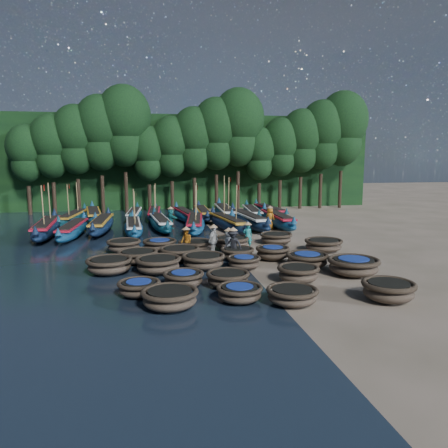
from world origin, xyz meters
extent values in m
plane|color=gray|center=(0.00, 0.00, 0.00)|extent=(120.00, 120.00, 0.00)
cube|color=black|center=(0.00, 23.50, 5.00)|extent=(40.00, 3.00, 10.00)
ellipsoid|color=brown|center=(-4.22, -9.05, 0.34)|extent=(2.33, 2.33, 0.67)
torus|color=#3A2D22|center=(-4.22, -9.05, 0.65)|extent=(2.18, 2.18, 0.20)
cylinder|color=black|center=(-4.22, -9.05, 0.69)|extent=(1.66, 1.66, 0.06)
ellipsoid|color=brown|center=(-1.47, -8.75, 0.29)|extent=(2.02, 2.02, 0.58)
torus|color=#3A2D22|center=(-1.47, -8.75, 0.56)|extent=(1.85, 1.85, 0.17)
cylinder|color=black|center=(-1.47, -8.75, 0.59)|extent=(1.41, 1.41, 0.05)
cylinder|color=navy|center=(-1.47, -8.75, 0.63)|extent=(1.08, 1.08, 0.03)
ellipsoid|color=brown|center=(0.46, -9.42, 0.29)|extent=(1.99, 1.99, 0.59)
torus|color=#3A2D22|center=(0.46, -9.42, 0.57)|extent=(2.03, 2.03, 0.18)
cylinder|color=black|center=(0.46, -9.42, 0.61)|extent=(1.55, 1.55, 0.05)
ellipsoid|color=brown|center=(4.33, -9.75, 0.36)|extent=(2.22, 2.22, 0.72)
torus|color=#3A2D22|center=(4.33, -9.75, 0.69)|extent=(2.12, 2.12, 0.22)
cylinder|color=black|center=(4.33, -9.75, 0.74)|extent=(1.60, 1.60, 0.07)
ellipsoid|color=brown|center=(-5.37, -7.33, 0.29)|extent=(1.97, 1.97, 0.57)
torus|color=#3A2D22|center=(-5.37, -7.33, 0.55)|extent=(1.78, 1.78, 0.17)
cylinder|color=black|center=(-5.37, -7.33, 0.59)|extent=(1.34, 1.34, 0.05)
cylinder|color=navy|center=(-5.37, -7.33, 0.62)|extent=(1.03, 1.03, 0.03)
ellipsoid|color=brown|center=(-3.46, -6.43, 0.31)|extent=(2.08, 2.08, 0.62)
torus|color=#3A2D22|center=(-3.46, -6.43, 0.60)|extent=(1.81, 1.81, 0.19)
cylinder|color=black|center=(-3.46, -6.43, 0.64)|extent=(1.36, 1.36, 0.06)
cylinder|color=navy|center=(-3.46, -6.43, 0.67)|extent=(1.05, 1.05, 0.04)
ellipsoid|color=brown|center=(-1.55, -6.77, 0.31)|extent=(2.27, 2.27, 0.62)
torus|color=#3A2D22|center=(-1.55, -6.77, 0.60)|extent=(1.92, 1.92, 0.19)
cylinder|color=black|center=(-1.55, -6.77, 0.64)|extent=(1.45, 1.45, 0.06)
ellipsoid|color=brown|center=(1.73, -6.61, 0.34)|extent=(1.99, 1.99, 0.68)
torus|color=#3A2D22|center=(1.73, -6.61, 0.66)|extent=(1.93, 1.93, 0.21)
cylinder|color=black|center=(1.73, -6.61, 0.70)|extent=(1.45, 1.45, 0.06)
ellipsoid|color=brown|center=(4.75, -5.98, 0.37)|extent=(3.08, 3.08, 0.75)
torus|color=#3A2D22|center=(4.75, -5.98, 0.72)|extent=(2.50, 2.50, 0.23)
cylinder|color=black|center=(4.75, -5.98, 0.77)|extent=(1.90, 1.90, 0.07)
cylinder|color=navy|center=(4.75, -5.98, 0.81)|extent=(1.46, 1.46, 0.05)
ellipsoid|color=brown|center=(-6.82, -3.57, 0.35)|extent=(2.36, 2.36, 0.70)
torus|color=#3A2D22|center=(-6.82, -3.57, 0.68)|extent=(2.25, 2.25, 0.21)
cylinder|color=black|center=(-6.82, -3.57, 0.72)|extent=(1.71, 1.71, 0.06)
ellipsoid|color=brown|center=(-4.48, -3.92, 0.36)|extent=(2.52, 2.52, 0.72)
torus|color=#3A2D22|center=(-4.48, -3.92, 0.70)|extent=(2.25, 2.25, 0.22)
cylinder|color=black|center=(-4.48, -3.92, 0.74)|extent=(1.71, 1.71, 0.07)
ellipsoid|color=brown|center=(-2.19, -3.50, 0.34)|extent=(2.13, 2.13, 0.69)
torus|color=#3A2D22|center=(-2.19, -3.50, 0.67)|extent=(2.22, 2.22, 0.21)
cylinder|color=black|center=(-2.19, -3.50, 0.71)|extent=(1.69, 1.69, 0.06)
ellipsoid|color=brown|center=(-0.17, -3.86, 0.29)|extent=(1.80, 1.80, 0.58)
torus|color=#3A2D22|center=(-0.17, -3.86, 0.56)|extent=(1.73, 1.73, 0.18)
cylinder|color=black|center=(-0.17, -3.86, 0.60)|extent=(1.30, 1.30, 0.05)
cylinder|color=navy|center=(-0.17, -3.86, 0.63)|extent=(1.00, 1.00, 0.04)
ellipsoid|color=brown|center=(3.11, -4.14, 0.33)|extent=(2.68, 2.68, 0.66)
torus|color=#3A2D22|center=(3.11, -4.14, 0.64)|extent=(2.20, 2.20, 0.20)
cylinder|color=black|center=(3.11, -4.14, 0.68)|extent=(1.67, 1.67, 0.06)
cylinder|color=navy|center=(3.11, -4.14, 0.72)|extent=(1.29, 1.29, 0.04)
ellipsoid|color=brown|center=(-5.49, -1.71, 0.32)|extent=(2.41, 2.41, 0.63)
torus|color=#3A2D22|center=(-5.49, -1.71, 0.61)|extent=(2.15, 2.15, 0.19)
cylinder|color=black|center=(-5.49, -1.71, 0.65)|extent=(1.64, 1.64, 0.06)
ellipsoid|color=brown|center=(-3.21, -1.42, 0.33)|extent=(2.55, 2.55, 0.66)
torus|color=#3A2D22|center=(-3.21, -1.42, 0.64)|extent=(2.23, 2.23, 0.20)
cylinder|color=black|center=(-3.21, -1.42, 0.68)|extent=(1.70, 1.70, 0.06)
ellipsoid|color=brown|center=(-0.10, -1.97, 0.31)|extent=(1.84, 1.84, 0.62)
torus|color=#3A2D22|center=(-0.10, -1.97, 0.60)|extent=(1.87, 1.87, 0.19)
cylinder|color=black|center=(-0.10, -1.97, 0.64)|extent=(1.41, 1.41, 0.06)
ellipsoid|color=brown|center=(1.85, -2.22, 0.33)|extent=(2.23, 2.23, 0.66)
torus|color=#3A2D22|center=(1.85, -2.22, 0.64)|extent=(1.90, 1.90, 0.20)
cylinder|color=black|center=(1.85, -2.22, 0.68)|extent=(1.43, 1.43, 0.06)
cylinder|color=navy|center=(1.85, -2.22, 0.72)|extent=(1.10, 1.10, 0.04)
ellipsoid|color=brown|center=(5.45, -0.76, 0.33)|extent=(2.51, 2.51, 0.67)
torus|color=#3A2D22|center=(5.45, -0.76, 0.65)|extent=(2.27, 2.27, 0.20)
cylinder|color=black|center=(5.45, -0.76, 0.69)|extent=(1.74, 1.74, 0.06)
ellipsoid|color=brown|center=(-6.31, 1.07, 0.34)|extent=(2.25, 2.25, 0.69)
torus|color=#3A2D22|center=(-6.31, 1.07, 0.67)|extent=(2.01, 2.01, 0.21)
cylinder|color=black|center=(-6.31, 1.07, 0.71)|extent=(1.51, 1.51, 0.06)
ellipsoid|color=brown|center=(-4.21, 1.14, 0.31)|extent=(2.32, 2.32, 0.63)
torus|color=#3A2D22|center=(-4.21, 1.14, 0.61)|extent=(2.05, 2.05, 0.19)
cylinder|color=black|center=(-4.21, 1.14, 0.65)|extent=(1.56, 1.56, 0.06)
cylinder|color=navy|center=(-4.21, 1.14, 0.68)|extent=(1.20, 1.20, 0.04)
ellipsoid|color=brown|center=(-2.10, 0.58, 0.31)|extent=(2.59, 2.59, 0.62)
torus|color=#3A2D22|center=(-2.10, 0.58, 0.60)|extent=(2.12, 2.12, 0.19)
cylinder|color=black|center=(-2.10, 0.58, 0.63)|extent=(1.63, 1.63, 0.06)
ellipsoid|color=brown|center=(0.14, 0.85, 0.35)|extent=(2.35, 2.35, 0.70)
torus|color=#3A2D22|center=(0.14, 0.85, 0.67)|extent=(2.17, 2.17, 0.21)
cylinder|color=black|center=(0.14, 0.85, 0.72)|extent=(1.65, 1.65, 0.06)
ellipsoid|color=brown|center=(3.35, 2.04, 0.31)|extent=(2.18, 2.18, 0.62)
torus|color=#3A2D22|center=(3.35, 2.04, 0.60)|extent=(2.12, 2.12, 0.19)
cylinder|color=black|center=(3.35, 2.04, 0.64)|extent=(1.62, 1.62, 0.06)
ellipsoid|color=#0F233A|center=(-11.95, 7.49, 0.54)|extent=(2.00, 8.66, 1.07)
cone|color=#0F233A|center=(-12.18, 11.67, 1.23)|extent=(0.47, 0.47, 0.64)
cone|color=#0F233A|center=(-11.73, 3.31, 1.18)|extent=(0.47, 0.47, 0.54)
cube|color=#B41629|center=(-11.95, 7.49, 0.99)|extent=(1.48, 6.71, 0.13)
cube|color=black|center=(-11.95, 7.49, 1.07)|extent=(1.14, 5.83, 0.11)
cylinder|color=#997F4C|center=(-11.91, 8.78, 2.25)|extent=(0.08, 0.26, 3.00)
cylinder|color=#997F4C|center=(-11.76, 5.89, 2.25)|extent=(0.08, 0.26, 3.00)
plane|color=red|center=(-11.60, 5.89, 3.56)|extent=(0.00, 0.38, 0.38)
ellipsoid|color=navy|center=(-10.07, 6.85, 0.48)|extent=(1.98, 7.83, 0.97)
cone|color=navy|center=(-9.78, 10.62, 1.11)|extent=(0.43, 0.43, 0.58)
cone|color=navy|center=(-10.36, 3.09, 1.06)|extent=(0.43, 0.43, 0.48)
cube|color=#B41629|center=(-10.07, 6.85, 0.89)|extent=(1.47, 6.06, 0.12)
cube|color=black|center=(-10.07, 6.85, 0.97)|extent=(1.15, 5.27, 0.10)
ellipsoid|color=#0F233A|center=(-8.27, 8.72, 0.51)|extent=(1.90, 8.20, 1.02)
cone|color=#0F233A|center=(-8.06, 12.68, 1.17)|extent=(0.45, 0.45, 0.61)
cone|color=#0F233A|center=(-8.48, 4.75, 1.12)|extent=(0.45, 0.45, 0.51)
cube|color=#C38C24|center=(-8.27, 8.72, 0.94)|extent=(1.40, 6.35, 0.12)
cube|color=black|center=(-8.27, 8.72, 1.02)|extent=(1.09, 5.53, 0.10)
ellipsoid|color=navy|center=(-5.88, 7.38, 0.46)|extent=(1.63, 7.46, 0.93)
cone|color=navy|center=(-6.03, 10.99, 1.07)|extent=(0.41, 0.41, 0.56)
cone|color=navy|center=(-5.74, 3.77, 1.02)|extent=(0.41, 0.41, 0.46)
cube|color=white|center=(-5.88, 7.38, 0.85)|extent=(1.21, 5.78, 0.11)
cube|color=black|center=(-5.88, 7.38, 0.93)|extent=(0.93, 5.03, 0.09)
cylinder|color=#997F4C|center=(-5.84, 8.49, 1.94)|extent=(0.06, 0.22, 2.59)
cylinder|color=#997F4C|center=(-5.74, 5.99, 1.94)|extent=(0.06, 0.22, 2.59)
plane|color=red|center=(-5.60, 6.00, 3.07)|extent=(0.00, 0.32, 0.32)
ellipsoid|color=#0D414C|center=(-3.87, 8.93, 0.48)|extent=(2.12, 7.77, 0.96)
cone|color=#0D414C|center=(-4.23, 12.66, 1.10)|extent=(0.42, 0.42, 0.58)
cone|color=#0D414C|center=(-3.50, 5.21, 1.06)|extent=(0.42, 0.42, 0.48)
cube|color=white|center=(-3.87, 8.93, 0.88)|extent=(1.58, 6.02, 0.12)
cube|color=black|center=(-3.87, 8.93, 0.96)|extent=(1.25, 5.23, 0.10)
ellipsoid|color=navy|center=(-1.31, 7.72, 0.52)|extent=(2.59, 8.37, 1.03)
cone|color=navy|center=(-0.76, 11.70, 1.18)|extent=(0.45, 0.45, 0.62)
cone|color=navy|center=(-1.86, 3.74, 1.13)|extent=(0.45, 0.45, 0.52)
cube|color=#B41629|center=(-1.31, 7.72, 0.95)|extent=(1.94, 6.48, 0.12)
cube|color=black|center=(-1.31, 7.72, 1.03)|extent=(1.55, 5.62, 0.10)
cylinder|color=#997F4C|center=(-1.04, 8.93, 2.16)|extent=(0.07, 0.24, 2.88)
cylinder|color=#997F4C|center=(-1.42, 6.18, 2.16)|extent=(0.07, 0.24, 2.88)
plane|color=red|center=(-1.27, 6.16, 3.42)|extent=(0.00, 0.36, 0.36)
ellipsoid|color=#0F233A|center=(1.26, 7.72, 0.51)|extent=(2.63, 8.33, 1.03)
cone|color=#0F233A|center=(0.70, 11.68, 1.18)|extent=(0.45, 0.45, 0.62)
cone|color=#0F233A|center=(1.83, 3.76, 1.13)|extent=(0.45, 0.45, 0.51)
cube|color=#C38C24|center=(1.26, 7.72, 0.94)|extent=(1.97, 6.45, 0.12)
cube|color=black|center=(1.26, 7.72, 1.03)|extent=(1.58, 5.60, 0.10)
cylinder|color=#997F4C|center=(1.19, 8.95, 2.15)|extent=(0.07, 0.24, 2.87)
cylinder|color=#997F4C|center=(1.58, 6.21, 2.15)|extent=(0.07, 0.24, 2.87)
plane|color=red|center=(1.74, 6.23, 3.40)|extent=(0.00, 0.36, 0.36)
ellipsoid|color=#0F233A|center=(3.09, 8.71, 0.56)|extent=(2.41, 9.00, 1.11)
cone|color=#0F233A|center=(2.70, 13.02, 1.28)|extent=(0.49, 0.49, 0.67)
cone|color=#0F233A|center=(3.49, 4.39, 1.22)|extent=(0.49, 0.49, 0.56)
cube|color=white|center=(3.09, 8.71, 1.02)|extent=(1.79, 6.97, 0.13)
cube|color=black|center=(3.09, 8.71, 1.11)|extent=(1.41, 6.06, 0.11)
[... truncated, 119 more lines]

